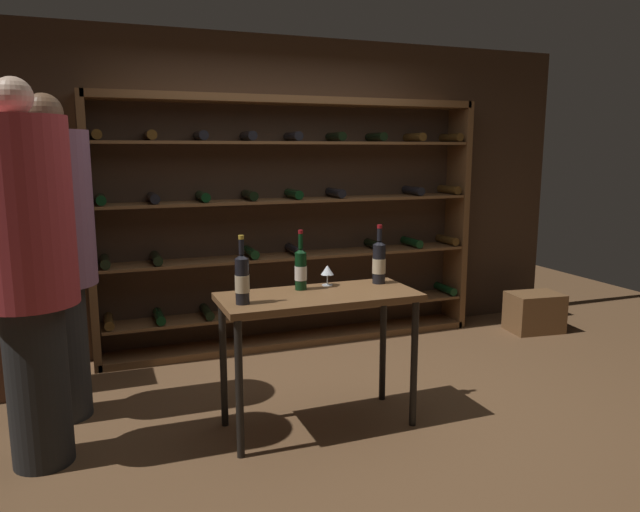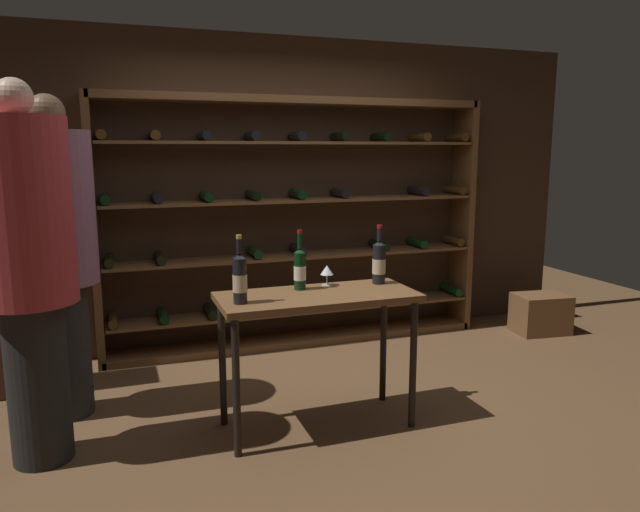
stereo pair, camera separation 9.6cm
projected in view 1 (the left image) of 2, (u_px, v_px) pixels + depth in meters
ground_plane at (346, 409)px, 3.96m from camera, size 9.28×9.28×0.00m
back_wall at (273, 193)px, 5.23m from camera, size 5.81×0.10×2.65m
wine_rack at (294, 225)px, 5.13m from camera, size 3.37×0.32×2.14m
tasting_table at (319, 310)px, 3.60m from camera, size 1.20×0.52×0.85m
person_guest_plum_blouse at (54, 246)px, 3.66m from camera, size 0.49×0.49×2.04m
person_bystander_red_print at (27, 259)px, 3.09m from camera, size 0.49×0.49×2.06m
wine_crate at (534, 312)px, 5.63m from camera, size 0.52×0.39×0.37m
wine_bottle_green_slim at (379, 262)px, 3.84m from camera, size 0.09×0.09×0.38m
wine_bottle_gold_foil at (242, 279)px, 3.32m from camera, size 0.08×0.08×0.39m
wine_bottle_red_label at (301, 269)px, 3.66m from camera, size 0.08×0.08×0.37m
wine_glass_stemmed_center at (327, 271)px, 3.78m from camera, size 0.08×0.08×0.13m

